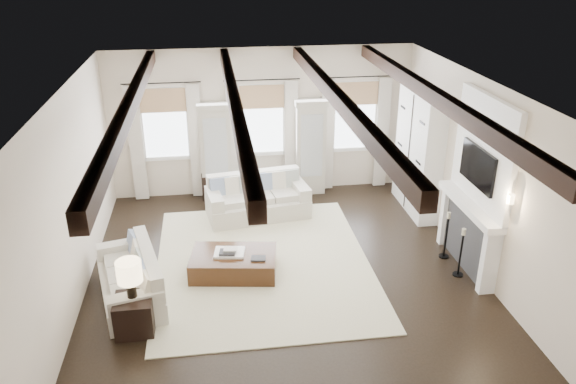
{
  "coord_description": "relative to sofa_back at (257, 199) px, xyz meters",
  "views": [
    {
      "loc": [
        -1.09,
        -7.9,
        5.15
      ],
      "look_at": [
        0.18,
        0.99,
        1.15
      ],
      "focal_mm": 35.0,
      "sensor_mm": 36.0,
      "label": 1
    }
  ],
  "objects": [
    {
      "name": "book_lower",
      "position": [
        -0.7,
        -2.2,
        0.08
      ],
      "size": [
        0.29,
        0.24,
        0.04
      ],
      "primitive_type": "cube",
      "rotation": [
        0.0,
        0.0,
        -0.15
      ],
      "color": "#262628",
      "rests_on": "tray"
    },
    {
      "name": "candlestick_far",
      "position": [
        3.15,
        -2.16,
        0.01
      ],
      "size": [
        0.18,
        0.18,
        0.88
      ],
      "color": "black",
      "rests_on": "ground"
    },
    {
      "name": "book_upper",
      "position": [
        -0.64,
        -2.16,
        0.11
      ],
      "size": [
        0.24,
        0.2,
        0.03
      ],
      "primitive_type": "cube",
      "rotation": [
        0.0,
        0.0,
        -0.15
      ],
      "color": "beige",
      "rests_on": "book_lower"
    },
    {
      "name": "lamp_back",
      "position": [
        -0.93,
        1.02,
        0.58
      ],
      "size": [
        0.33,
        0.33,
        0.57
      ],
      "color": "black",
      "rests_on": "side_table_back"
    },
    {
      "name": "tray",
      "position": [
        -0.66,
        -2.14,
        0.04
      ],
      "size": [
        0.55,
        0.45,
        0.04
      ],
      "primitive_type": "cube",
      "rotation": [
        0.0,
        0.0,
        -0.15
      ],
      "color": "white",
      "rests_on": "ottoman"
    },
    {
      "name": "candlestick_near",
      "position": [
        3.15,
        -2.77,
        0.01
      ],
      "size": [
        0.18,
        0.18,
        0.88
      ],
      "color": "black",
      "rests_on": "ground"
    },
    {
      "name": "room_shell",
      "position": [
        1.0,
        -1.59,
        1.53
      ],
      "size": [
        6.54,
        7.54,
        3.22
      ],
      "color": "beige",
      "rests_on": "ground"
    },
    {
      "name": "book_loose",
      "position": [
        -0.2,
        -2.4,
        0.03
      ],
      "size": [
        0.26,
        0.21,
        0.03
      ],
      "primitive_type": "cube",
      "rotation": [
        0.0,
        0.0,
        -0.15
      ],
      "color": "#262628",
      "rests_on": "ottoman"
    },
    {
      "name": "side_table_back",
      "position": [
        -0.93,
        1.02,
        -0.08
      ],
      "size": [
        0.37,
        0.37,
        0.55
      ],
      "primitive_type": "cube",
      "color": "black",
      "rests_on": "ground"
    },
    {
      "name": "ottoman",
      "position": [
        -0.6,
        -2.18,
        -0.17
      ],
      "size": [
        1.53,
        1.09,
        0.37
      ],
      "primitive_type": "cube",
      "rotation": [
        0.0,
        0.0,
        -0.15
      ],
      "color": "black",
      "rests_on": "ground"
    },
    {
      "name": "area_rug",
      "position": [
        -0.08,
        -1.94,
        -0.35
      ],
      "size": [
        3.67,
        4.5,
        0.02
      ],
      "primitive_type": "cube",
      "color": "beige",
      "rests_on": "ground"
    },
    {
      "name": "side_table_front",
      "position": [
        -2.08,
        -3.51,
        -0.08
      ],
      "size": [
        0.54,
        0.54,
        0.54
      ],
      "primitive_type": "cube",
      "color": "black",
      "rests_on": "ground"
    },
    {
      "name": "sofa_left",
      "position": [
        -2.19,
        -2.66,
        -0.03
      ],
      "size": [
        1.25,
        2.0,
        0.79
      ],
      "color": "beige",
      "rests_on": "ground"
    },
    {
      "name": "lamp_front",
      "position": [
        -2.08,
        -3.51,
        0.6
      ],
      "size": [
        0.35,
        0.35,
        0.61
      ],
      "color": "black",
      "rests_on": "side_table_front"
    },
    {
      "name": "ground",
      "position": [
        0.25,
        -2.48,
        -0.36
      ],
      "size": [
        7.5,
        7.5,
        0.0
      ],
      "primitive_type": "plane",
      "color": "black",
      "rests_on": "ground"
    },
    {
      "name": "sofa_back",
      "position": [
        0.0,
        0.0,
        0.0
      ],
      "size": [
        2.14,
        1.21,
        0.87
      ],
      "color": "beige",
      "rests_on": "ground"
    }
  ]
}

